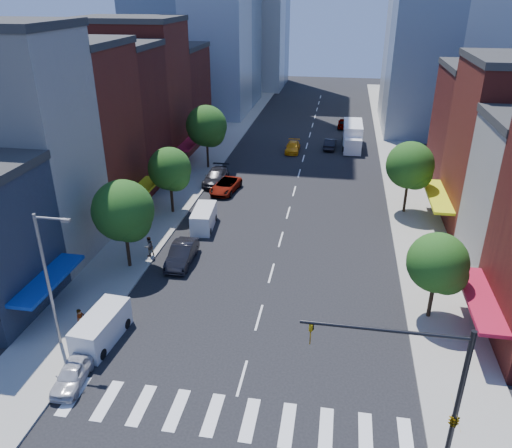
{
  "coord_description": "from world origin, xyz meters",
  "views": [
    {
      "loc": [
        4.6,
        -21.96,
        20.61
      ],
      "look_at": [
        -0.98,
        10.43,
        5.0
      ],
      "focal_mm": 35.0,
      "sensor_mm": 36.0,
      "label": 1
    }
  ],
  "objects_px": {
    "taxi": "(293,147)",
    "traffic_car_oncoming": "(330,144)",
    "traffic_car_far": "(344,123)",
    "pedestrian_far": "(149,246)",
    "parked_car_front": "(72,374)",
    "parked_car_rear": "(216,177)",
    "pedestrian_near": "(81,320)",
    "box_truck": "(352,136)",
    "parked_car_third": "(226,186)",
    "parked_car_second": "(182,254)",
    "cargo_van_near": "(101,329)",
    "cargo_van_far": "(204,219)"
  },
  "relations": [
    {
      "from": "box_truck",
      "to": "traffic_car_oncoming",
      "type": "bearing_deg",
      "value": -159.74
    },
    {
      "from": "parked_car_third",
      "to": "traffic_car_oncoming",
      "type": "bearing_deg",
      "value": 67.8
    },
    {
      "from": "taxi",
      "to": "pedestrian_near",
      "type": "relative_size",
      "value": 2.75
    },
    {
      "from": "parked_car_third",
      "to": "traffic_car_far",
      "type": "distance_m",
      "value": 33.21
    },
    {
      "from": "parked_car_second",
      "to": "parked_car_rear",
      "type": "relative_size",
      "value": 0.88
    },
    {
      "from": "parked_car_second",
      "to": "pedestrian_near",
      "type": "distance_m",
      "value": 10.68
    },
    {
      "from": "pedestrian_near",
      "to": "pedestrian_far",
      "type": "bearing_deg",
      "value": 17.56
    },
    {
      "from": "cargo_van_near",
      "to": "pedestrian_far",
      "type": "distance_m",
      "value": 11.18
    },
    {
      "from": "parked_car_third",
      "to": "cargo_van_near",
      "type": "bearing_deg",
      "value": -86.34
    },
    {
      "from": "traffic_car_oncoming",
      "to": "traffic_car_far",
      "type": "distance_m",
      "value": 12.28
    },
    {
      "from": "taxi",
      "to": "box_truck",
      "type": "distance_m",
      "value": 8.88
    },
    {
      "from": "parked_car_rear",
      "to": "traffic_car_far",
      "type": "relative_size",
      "value": 1.26
    },
    {
      "from": "traffic_car_far",
      "to": "pedestrian_near",
      "type": "xyz_separation_m",
      "value": [
        -16.23,
        -56.86,
        0.22
      ]
    },
    {
      "from": "parked_car_front",
      "to": "parked_car_rear",
      "type": "xyz_separation_m",
      "value": [
        0.3,
        32.89,
        0.18
      ]
    },
    {
      "from": "parked_car_rear",
      "to": "traffic_car_oncoming",
      "type": "height_order",
      "value": "parked_car_rear"
    },
    {
      "from": "taxi",
      "to": "traffic_car_oncoming",
      "type": "bearing_deg",
      "value": 25.05
    },
    {
      "from": "parked_car_second",
      "to": "traffic_car_oncoming",
      "type": "relative_size",
      "value": 1.14
    },
    {
      "from": "parked_car_third",
      "to": "traffic_car_oncoming",
      "type": "height_order",
      "value": "traffic_car_oncoming"
    },
    {
      "from": "traffic_car_far",
      "to": "parked_car_second",
      "type": "bearing_deg",
      "value": 76.7
    },
    {
      "from": "traffic_car_oncoming",
      "to": "pedestrian_near",
      "type": "distance_m",
      "value": 47.0
    },
    {
      "from": "parked_car_rear",
      "to": "cargo_van_near",
      "type": "xyz_separation_m",
      "value": [
        -0.31,
        -29.16,
        0.16
      ]
    },
    {
      "from": "cargo_van_far",
      "to": "pedestrian_far",
      "type": "distance_m",
      "value": 6.98
    },
    {
      "from": "parked_car_front",
      "to": "parked_car_third",
      "type": "xyz_separation_m",
      "value": [
        2.0,
        30.5,
        0.08
      ]
    },
    {
      "from": "parked_car_rear",
      "to": "taxi",
      "type": "relative_size",
      "value": 1.24
    },
    {
      "from": "traffic_car_oncoming",
      "to": "pedestrian_near",
      "type": "xyz_separation_m",
      "value": [
        -14.5,
        -44.7,
        0.26
      ]
    },
    {
      "from": "parked_car_front",
      "to": "traffic_car_oncoming",
      "type": "bearing_deg",
      "value": 69.62
    },
    {
      "from": "parked_car_rear",
      "to": "cargo_van_far",
      "type": "xyz_separation_m",
      "value": [
        1.71,
        -11.74,
        0.13
      ]
    },
    {
      "from": "taxi",
      "to": "traffic_car_oncoming",
      "type": "relative_size",
      "value": 1.05
    },
    {
      "from": "parked_car_rear",
      "to": "traffic_car_oncoming",
      "type": "xyz_separation_m",
      "value": [
        12.51,
        16.2,
        -0.1
      ]
    },
    {
      "from": "traffic_car_oncoming",
      "to": "taxi",
      "type": "bearing_deg",
      "value": 28.18
    },
    {
      "from": "traffic_car_oncoming",
      "to": "pedestrian_far",
      "type": "xyz_separation_m",
      "value": [
        -13.8,
        -34.23,
        0.29
      ]
    },
    {
      "from": "parked_car_front",
      "to": "box_truck",
      "type": "relative_size",
      "value": 0.44
    },
    {
      "from": "traffic_car_oncoming",
      "to": "box_truck",
      "type": "relative_size",
      "value": 0.52
    },
    {
      "from": "cargo_van_near",
      "to": "traffic_car_oncoming",
      "type": "height_order",
      "value": "cargo_van_near"
    },
    {
      "from": "parked_car_third",
      "to": "box_truck",
      "type": "bearing_deg",
      "value": 62.93
    },
    {
      "from": "parked_car_second",
      "to": "cargo_van_near",
      "type": "bearing_deg",
      "value": -102.32
    },
    {
      "from": "parked_car_front",
      "to": "cargo_van_near",
      "type": "xyz_separation_m",
      "value": [
        -0.01,
        3.73,
        0.34
      ]
    },
    {
      "from": "traffic_car_far",
      "to": "pedestrian_far",
      "type": "distance_m",
      "value": 48.92
    },
    {
      "from": "taxi",
      "to": "traffic_car_oncoming",
      "type": "xyz_separation_m",
      "value": [
        5.03,
        2.39,
        0.06
      ]
    },
    {
      "from": "parked_car_second",
      "to": "parked_car_front",
      "type": "bearing_deg",
      "value": -99.57
    },
    {
      "from": "parked_car_second",
      "to": "traffic_car_oncoming",
      "type": "height_order",
      "value": "parked_car_second"
    },
    {
      "from": "parked_car_second",
      "to": "pedestrian_near",
      "type": "relative_size",
      "value": 2.99
    },
    {
      "from": "traffic_car_oncoming",
      "to": "box_truck",
      "type": "xyz_separation_m",
      "value": [
        3.05,
        1.17,
        0.88
      ]
    },
    {
      "from": "cargo_van_far",
      "to": "cargo_van_near",
      "type": "bearing_deg",
      "value": -101.27
    },
    {
      "from": "pedestrian_near",
      "to": "parked_car_front",
      "type": "bearing_deg",
      "value": -137.51
    },
    {
      "from": "box_truck",
      "to": "pedestrian_far",
      "type": "xyz_separation_m",
      "value": [
        -16.85,
        -35.4,
        -0.59
      ]
    },
    {
      "from": "traffic_car_far",
      "to": "pedestrian_near",
      "type": "height_order",
      "value": "pedestrian_near"
    },
    {
      "from": "box_truck",
      "to": "parked_car_second",
      "type": "bearing_deg",
      "value": -111.91
    },
    {
      "from": "parked_car_front",
      "to": "taxi",
      "type": "height_order",
      "value": "taxi"
    },
    {
      "from": "cargo_van_far",
      "to": "box_truck",
      "type": "relative_size",
      "value": 0.55
    }
  ]
}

